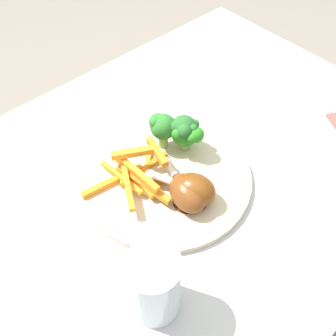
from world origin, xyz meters
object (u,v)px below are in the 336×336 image
Objects in this scene: broccoli_floret_middle at (186,133)px; water_glass at (154,286)px; dining_table at (158,223)px; broccoli_floret_back at (162,127)px; broccoli_floret_front at (184,129)px; chicken_drumstick_near at (186,191)px; carrot_fries_pile at (136,174)px; dinner_plate at (168,178)px; chicken_drumstick_far at (192,189)px.

broccoli_floret_middle is 0.27m from water_glass.
dining_table is at bearing 13.41° from broccoli_floret_middle.
broccoli_floret_front is at bearing 127.62° from broccoli_floret_back.
dining_table is 0.17m from chicken_drumstick_near.
broccoli_floret_back reaches higher than carrot_fries_pile.
dinner_plate is 0.06m from chicken_drumstick_near.
carrot_fries_pile is 0.10m from chicken_drumstick_far.
broccoli_floret_middle is 0.11m from chicken_drumstick_far.
dining_table is 0.20m from broccoli_floret_front.
dining_table is 0.19m from broccoli_floret_back.
broccoli_floret_middle reaches higher than chicken_drumstick_far.
chicken_drumstick_far is at bearing 53.05° from broccoli_floret_front.
chicken_drumstick_far is (-0.04, 0.09, 0.01)m from carrot_fries_pile.
broccoli_floret_back is 0.43× the size of carrot_fries_pile.
broccoli_floret_front is at bearing -74.14° from broccoli_floret_middle.
broccoli_floret_middle is 0.11m from chicken_drumstick_near.
carrot_fries_pile is (0.11, -0.00, -0.02)m from broccoli_floret_middle.
dinner_plate is 0.06m from carrot_fries_pile.
dining_table is 0.26m from water_glass.
dinner_plate is at bearing 21.83° from broccoli_floret_middle.
broccoli_floret_middle reaches higher than dinner_plate.
carrot_fries_pile is (0.02, -0.02, 0.15)m from dining_table.
dinner_plate is at bearing -136.82° from water_glass.
dining_table is 6.47× the size of carrot_fries_pile.
dinner_plate is 0.09m from broccoli_floret_front.
broccoli_floret_front is 0.58× the size of chicken_drumstick_near.
broccoli_floret_back is (0.02, -0.03, -0.00)m from broccoli_floret_front.
carrot_fries_pile is at bearing 0.90° from broccoli_floret_front.
dinner_plate is 2.37× the size of chicken_drumstick_near.
broccoli_floret_middle is 0.11m from carrot_fries_pile.
broccoli_floret_middle is at bearing -132.94° from chicken_drumstick_near.
broccoli_floret_front is at bearing -141.27° from water_glass.
dinner_plate is 0.09m from broccoli_floret_back.
chicken_drumstick_near is (0.05, 0.11, -0.02)m from broccoli_floret_back.
broccoli_floret_front is 1.02× the size of broccoli_floret_back.
chicken_drumstick_far is at bearing -150.51° from water_glass.
water_glass reaches higher than chicken_drumstick_far.
dinner_plate is 0.08m from broccoli_floret_middle.
broccoli_floret_back reaches higher than broccoli_floret_middle.
water_glass reaches higher than broccoli_floret_middle.
dining_table is at bearing 40.90° from broccoli_floret_back.
water_glass is (0.13, 0.15, 0.18)m from dining_table.
chicken_drumstick_near is 0.17m from water_glass.
broccoli_floret_middle is at bearing -142.02° from water_glass.
chicken_drumstick_near is 1.00× the size of chicken_drumstick_far.
dinner_plate is 0.07m from chicken_drumstick_far.
broccoli_floret_front is 0.01m from broccoli_floret_middle.
dinner_plate is at bearing -94.16° from chicken_drumstick_far.
carrot_fries_pile is at bearing -31.65° from dinner_plate.
broccoli_floret_front reaches higher than dining_table.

